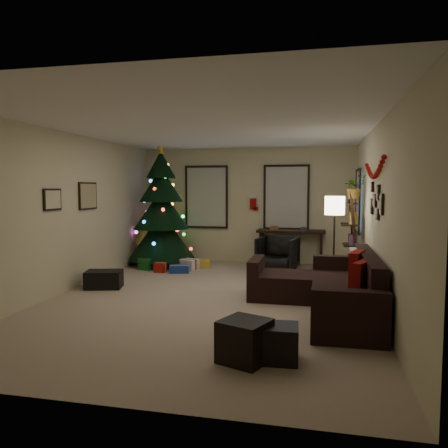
{
  "coord_description": "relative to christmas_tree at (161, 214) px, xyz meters",
  "views": [
    {
      "loc": [
        1.66,
        -6.58,
        1.76
      ],
      "look_at": [
        0.1,
        0.6,
        1.15
      ],
      "focal_mm": 34.67,
      "sensor_mm": 36.0,
      "label": 1
    }
  ],
  "objects": [
    {
      "name": "ottoman_far",
      "position": [
        3.12,
        -5.01,
        -0.99
      ],
      "size": [
        0.41,
        0.41,
        0.37
      ],
      "primitive_type": "cube",
      "rotation": [
        0.0,
        0.0,
        0.05
      ],
      "color": "black",
      "rests_on": "floor"
    },
    {
      "name": "window_back_left",
      "position": [
        0.88,
        0.73,
        0.38
      ],
      "size": [
        1.05,
        0.06,
        1.5
      ],
      "color": "#728CB2",
      "rests_on": "wall_back"
    },
    {
      "name": "wall_back",
      "position": [
        1.83,
        0.76,
        0.18
      ],
      "size": [
        5.0,
        0.0,
        5.0
      ],
      "primitive_type": "plane",
      "rotation": [
        1.57,
        0.0,
        0.0
      ],
      "color": "beige",
      "rests_on": "floor"
    },
    {
      "name": "wall_front",
      "position": [
        1.83,
        -6.24,
        0.18
      ],
      "size": [
        5.0,
        0.0,
        5.0
      ],
      "primitive_type": "plane",
      "rotation": [
        -1.57,
        0.0,
        0.0
      ],
      "color": "beige",
      "rests_on": "floor"
    },
    {
      "name": "pillow_red_b",
      "position": [
        4.04,
        -3.09,
        -0.53
      ],
      "size": [
        0.26,
        0.5,
        0.48
      ],
      "primitive_type": "cube",
      "rotation": [
        0.0,
        0.0,
        -0.29
      ],
      "color": "maroon",
      "rests_on": "sofa"
    },
    {
      "name": "gallery",
      "position": [
        4.31,
        -2.81,
        0.4
      ],
      "size": [
        0.03,
        1.25,
        0.54
      ],
      "color": "black",
      "rests_on": "wall_right"
    },
    {
      "name": "pillow_red_a",
      "position": [
        4.04,
        -3.77,
        -0.53
      ],
      "size": [
        0.27,
        0.43,
        0.42
      ],
      "primitive_type": "cube",
      "rotation": [
        0.0,
        0.0,
        -0.42
      ],
      "color": "maroon",
      "rests_on": "sofa"
    },
    {
      "name": "ottoman_near",
      "position": [
        2.78,
        -5.1,
        -0.96
      ],
      "size": [
        0.58,
        0.58,
        0.43
      ],
      "primitive_type": "cube",
      "rotation": [
        0.0,
        0.0,
        -0.38
      ],
      "color": "black",
      "rests_on": "floor"
    },
    {
      "name": "art_map",
      "position": [
        -0.65,
        -2.07,
        0.44
      ],
      "size": [
        0.04,
        0.6,
        0.5
      ],
      "color": "black",
      "rests_on": "wall_left"
    },
    {
      "name": "bookshelf",
      "position": [
        4.13,
        -1.06,
        -0.35
      ],
      "size": [
        0.3,
        0.51,
        1.71
      ],
      "color": "black",
      "rests_on": "floor"
    },
    {
      "name": "presents",
      "position": [
        0.4,
        -0.47,
        -1.07
      ],
      "size": [
        1.5,
        1.01,
        0.28
      ],
      "rotation": [
        0.0,
        0.0,
        -0.26
      ],
      "color": "maroon",
      "rests_on": "floor"
    },
    {
      "name": "stocking_right",
      "position": [
        2.01,
        0.7,
        0.26
      ],
      "size": [
        0.2,
        0.05,
        0.36
      ],
      "color": "#990F0C",
      "rests_on": "wall_back"
    },
    {
      "name": "garland",
      "position": [
        4.28,
        -2.69,
        0.87
      ],
      "size": [
        0.08,
        1.9,
        0.3
      ],
      "primitive_type": null,
      "color": "#A5140C",
      "rests_on": "wall_right"
    },
    {
      "name": "window_back_right",
      "position": [
        2.78,
        0.73,
        0.38
      ],
      "size": [
        1.05,
        0.06,
        1.5
      ],
      "color": "#728CB2",
      "rests_on": "wall_back"
    },
    {
      "name": "desk_chair",
      "position": [
        2.67,
        -0.17,
        -0.8
      ],
      "size": [
        0.84,
        0.8,
        0.74
      ],
      "primitive_type": "imported",
      "rotation": [
        0.0,
        0.0,
        -0.19
      ],
      "color": "black",
      "rests_on": "floor"
    },
    {
      "name": "floor",
      "position": [
        1.83,
        -2.74,
        -1.17
      ],
      "size": [
        7.0,
        7.0,
        0.0
      ],
      "primitive_type": "plane",
      "color": "tan",
      "rests_on": "ground"
    },
    {
      "name": "christmas_tree",
      "position": [
        0.0,
        0.0,
        0.0
      ],
      "size": [
        1.53,
        1.53,
        2.84
      ],
      "rotation": [
        0.0,
        0.0,
        -0.39
      ],
      "color": "black",
      "rests_on": "floor"
    },
    {
      "name": "storage_bin",
      "position": [
        -0.18,
        -2.42,
        -1.02
      ],
      "size": [
        0.7,
        0.55,
        0.31
      ],
      "primitive_type": "cube",
      "rotation": [
        0.0,
        0.0,
        0.25
      ],
      "color": "black",
      "rests_on": "floor"
    },
    {
      "name": "sofa",
      "position": [
        3.67,
        -3.0,
        -0.89
      ],
      "size": [
        1.85,
        2.68,
        0.86
      ],
      "color": "black",
      "rests_on": "floor"
    },
    {
      "name": "desk",
      "position": [
        2.91,
        0.48,
        -0.45
      ],
      "size": [
        1.52,
        0.54,
        0.82
      ],
      "color": "black",
      "rests_on": "floor"
    },
    {
      "name": "floor_lamp",
      "position": [
        3.78,
        -1.57,
        0.18
      ],
      "size": [
        0.34,
        0.34,
        1.62
      ],
      "rotation": [
        0.0,
        0.0,
        0.17
      ],
      "color": "black",
      "rests_on": "floor"
    },
    {
      "name": "potted_plant",
      "position": [
        4.13,
        -1.2,
        0.67
      ],
      "size": [
        0.67,
        0.65,
        0.56
      ],
      "primitive_type": "imported",
      "rotation": [
        0.0,
        0.0,
        0.64
      ],
      "color": "#4C4C4C",
      "rests_on": "bookshelf"
    },
    {
      "name": "wall_left",
      "position": [
        -0.67,
        -2.74,
        0.18
      ],
      "size": [
        0.0,
        7.0,
        7.0
      ],
      "primitive_type": "plane",
      "rotation": [
        1.57,
        0.0,
        1.57
      ],
      "color": "beige",
      "rests_on": "floor"
    },
    {
      "name": "wall_right",
      "position": [
        4.33,
        -2.74,
        0.18
      ],
      "size": [
        0.0,
        7.0,
        7.0
      ],
      "primitive_type": "plane",
      "rotation": [
        1.57,
        0.0,
        -1.57
      ],
      "color": "beige",
      "rests_on": "floor"
    },
    {
      "name": "pillow_cream",
      "position": [
        4.04,
        -2.53,
        -0.54
      ],
      "size": [
        0.14,
        0.42,
        0.42
      ],
      "primitive_type": "cube",
      "rotation": [
        0.0,
        0.0,
        -0.05
      ],
      "color": "beige",
      "rests_on": "sofa"
    },
    {
      "name": "window_right_wall",
      "position": [
        4.3,
        -0.19,
        0.33
      ],
      "size": [
        0.06,
        0.9,
        1.3
      ],
      "color": "#728CB2",
      "rests_on": "wall_right"
    },
    {
      "name": "ceiling",
      "position": [
        1.83,
        -2.74,
        1.53
      ],
      "size": [
        7.0,
        7.0,
        0.0
      ],
      "primitive_type": "plane",
      "rotation": [
        3.14,
        0.0,
        0.0
      ],
      "color": "white",
      "rests_on": "floor"
    },
    {
      "name": "art_abstract",
      "position": [
        -0.65,
        -3.17,
        0.4
      ],
      "size": [
        0.04,
        0.45,
        0.35
      ],
      "color": "black",
      "rests_on": "wall_left"
    },
    {
      "name": "stocking_left",
      "position": [
        1.68,
        0.83,
        0.38
      ],
      "size": [
        0.2,
        0.05,
        0.36
      ],
      "color": "#990F0C",
      "rests_on": "wall_back"
    }
  ]
}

